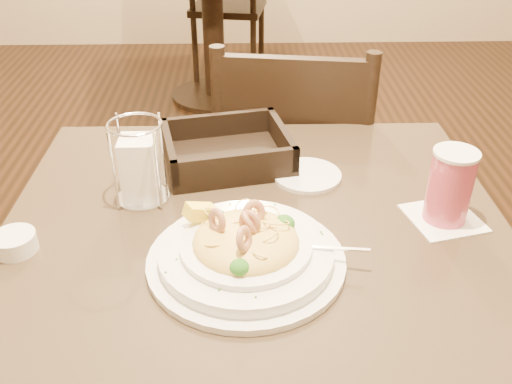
{
  "coord_description": "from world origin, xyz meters",
  "views": [
    {
      "loc": [
        -0.02,
        -0.79,
        1.34
      ],
      "look_at": [
        0.0,
        0.02,
        0.84
      ],
      "focal_mm": 40.0,
      "sensor_mm": 36.0,
      "label": 1
    }
  ],
  "objects_px": {
    "pasta_bowl": "(246,249)",
    "side_plate": "(307,175)",
    "butter_ramekin": "(15,243)",
    "drink_glass": "(450,187)",
    "dining_chair_near": "(292,182)",
    "dining_chair_far": "(227,1)",
    "napkin_caddy": "(140,167)",
    "background_table": "(212,11)",
    "bread_basket": "(227,153)",
    "main_table": "(256,337)"
  },
  "relations": [
    {
      "from": "pasta_bowl",
      "to": "side_plate",
      "type": "distance_m",
      "value": 0.3
    },
    {
      "from": "pasta_bowl",
      "to": "butter_ramekin",
      "type": "relative_size",
      "value": 4.93
    },
    {
      "from": "butter_ramekin",
      "to": "drink_glass",
      "type": "bearing_deg",
      "value": 5.61
    },
    {
      "from": "dining_chair_near",
      "to": "butter_ramekin",
      "type": "bearing_deg",
      "value": 59.15
    },
    {
      "from": "dining_chair_far",
      "to": "butter_ramekin",
      "type": "height_order",
      "value": "dining_chair_far"
    },
    {
      "from": "pasta_bowl",
      "to": "drink_glass",
      "type": "bearing_deg",
      "value": 18.07
    },
    {
      "from": "dining_chair_near",
      "to": "dining_chair_far",
      "type": "relative_size",
      "value": 1.0
    },
    {
      "from": "side_plate",
      "to": "napkin_caddy",
      "type": "bearing_deg",
      "value": -167.61
    },
    {
      "from": "pasta_bowl",
      "to": "drink_glass",
      "type": "relative_size",
      "value": 2.42
    },
    {
      "from": "dining_chair_far",
      "to": "background_table",
      "type": "bearing_deg",
      "value": 85.38
    },
    {
      "from": "background_table",
      "to": "bread_basket",
      "type": "distance_m",
      "value": 2.19
    },
    {
      "from": "bread_basket",
      "to": "side_plate",
      "type": "bearing_deg",
      "value": -21.79
    },
    {
      "from": "dining_chair_far",
      "to": "main_table",
      "type": "bearing_deg",
      "value": 101.84
    },
    {
      "from": "pasta_bowl",
      "to": "background_table",
      "type": "bearing_deg",
      "value": 93.68
    },
    {
      "from": "background_table",
      "to": "bread_basket",
      "type": "xyz_separation_m",
      "value": [
        0.13,
        -2.18,
        0.26
      ]
    },
    {
      "from": "drink_glass",
      "to": "bread_basket",
      "type": "bearing_deg",
      "value": 150.89
    },
    {
      "from": "dining_chair_near",
      "to": "drink_glass",
      "type": "distance_m",
      "value": 0.69
    },
    {
      "from": "main_table",
      "to": "dining_chair_far",
      "type": "height_order",
      "value": "dining_chair_far"
    },
    {
      "from": "dining_chair_far",
      "to": "dining_chair_near",
      "type": "bearing_deg",
      "value": 105.67
    },
    {
      "from": "pasta_bowl",
      "to": "napkin_caddy",
      "type": "height_order",
      "value": "napkin_caddy"
    },
    {
      "from": "dining_chair_far",
      "to": "butter_ramekin",
      "type": "distance_m",
      "value": 2.79
    },
    {
      "from": "drink_glass",
      "to": "side_plate",
      "type": "height_order",
      "value": "drink_glass"
    },
    {
      "from": "background_table",
      "to": "dining_chair_far",
      "type": "xyz_separation_m",
      "value": [
        0.07,
        0.29,
        -0.02
      ]
    },
    {
      "from": "side_plate",
      "to": "main_table",
      "type": "bearing_deg",
      "value": -118.17
    },
    {
      "from": "drink_glass",
      "to": "butter_ramekin",
      "type": "distance_m",
      "value": 0.74
    },
    {
      "from": "napkin_caddy",
      "to": "side_plate",
      "type": "bearing_deg",
      "value": 12.39
    },
    {
      "from": "main_table",
      "to": "drink_glass",
      "type": "distance_m",
      "value": 0.46
    },
    {
      "from": "bread_basket",
      "to": "napkin_caddy",
      "type": "relative_size",
      "value": 1.82
    },
    {
      "from": "drink_glass",
      "to": "napkin_caddy",
      "type": "xyz_separation_m",
      "value": [
        -0.55,
        0.08,
        0.0
      ]
    },
    {
      "from": "dining_chair_far",
      "to": "bread_basket",
      "type": "distance_m",
      "value": 2.48
    },
    {
      "from": "background_table",
      "to": "dining_chair_far",
      "type": "relative_size",
      "value": 1.13
    },
    {
      "from": "background_table",
      "to": "side_plate",
      "type": "distance_m",
      "value": 2.27
    },
    {
      "from": "dining_chair_far",
      "to": "bread_basket",
      "type": "relative_size",
      "value": 3.21
    },
    {
      "from": "background_table",
      "to": "pasta_bowl",
      "type": "xyz_separation_m",
      "value": [
        0.16,
        -2.51,
        0.27
      ]
    },
    {
      "from": "dining_chair_far",
      "to": "butter_ramekin",
      "type": "bearing_deg",
      "value": 93.53
    },
    {
      "from": "drink_glass",
      "to": "napkin_caddy",
      "type": "distance_m",
      "value": 0.56
    },
    {
      "from": "dining_chair_far",
      "to": "side_plate",
      "type": "height_order",
      "value": "dining_chair_far"
    },
    {
      "from": "dining_chair_near",
      "to": "side_plate",
      "type": "relative_size",
      "value": 6.74
    },
    {
      "from": "main_table",
      "to": "napkin_caddy",
      "type": "xyz_separation_m",
      "value": [
        -0.21,
        0.13,
        0.31
      ]
    },
    {
      "from": "drink_glass",
      "to": "butter_ramekin",
      "type": "bearing_deg",
      "value": -174.39
    },
    {
      "from": "main_table",
      "to": "napkin_caddy",
      "type": "bearing_deg",
      "value": 148.21
    },
    {
      "from": "butter_ramekin",
      "to": "main_table",
      "type": "bearing_deg",
      "value": 3.54
    },
    {
      "from": "dining_chair_near",
      "to": "bread_basket",
      "type": "height_order",
      "value": "dining_chair_near"
    },
    {
      "from": "napkin_caddy",
      "to": "butter_ramekin",
      "type": "bearing_deg",
      "value": -140.35
    },
    {
      "from": "dining_chair_near",
      "to": "dining_chair_far",
      "type": "distance_m",
      "value": 2.13
    },
    {
      "from": "pasta_bowl",
      "to": "side_plate",
      "type": "xyz_separation_m",
      "value": [
        0.13,
        0.27,
        -0.02
      ]
    },
    {
      "from": "background_table",
      "to": "drink_glass",
      "type": "xyz_separation_m",
      "value": [
        0.52,
        -2.39,
        0.31
      ]
    },
    {
      "from": "main_table",
      "to": "pasta_bowl",
      "type": "bearing_deg",
      "value": -105.09
    },
    {
      "from": "dining_chair_far",
      "to": "pasta_bowl",
      "type": "relative_size",
      "value": 2.63
    },
    {
      "from": "side_plate",
      "to": "butter_ramekin",
      "type": "height_order",
      "value": "butter_ramekin"
    }
  ]
}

